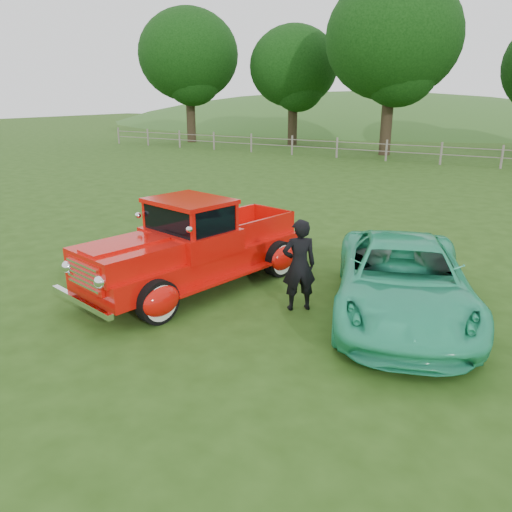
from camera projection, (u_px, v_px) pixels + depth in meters
The scene contains 9 objects.
ground at pixel (192, 304), 9.12m from camera, with size 140.00×140.00×0.00m, color #264612.
distant_hills at pixel (464, 164), 61.18m from camera, with size 116.00×60.00×18.00m.
fence_line at pixel (441, 153), 26.94m from camera, with size 48.00×0.12×1.20m.
tree_far_west at pixel (189, 55), 38.08m from camera, with size 7.60×7.60×9.93m.
tree_mid_west at pixel (294, 67), 36.13m from camera, with size 6.40×6.40×8.46m.
tree_near_west at pixel (393, 38), 29.42m from camera, with size 8.00×8.00×10.42m.
red_pickup at pixel (194, 248), 9.73m from camera, with size 2.99×5.24×1.78m.
teal_sedan at pixel (402, 280), 8.46m from camera, with size 2.17×4.70×1.31m, color #2EB987.
man at pixel (299, 265), 8.67m from camera, with size 0.60×0.39×1.65m, color black.
Camera 1 is at (5.29, -6.63, 3.66)m, focal length 35.00 mm.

